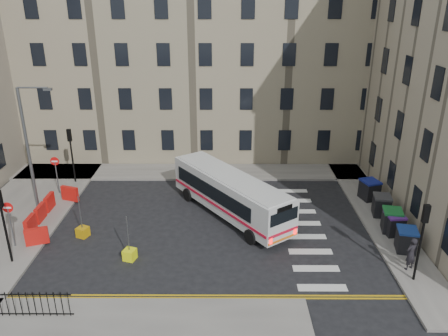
{
  "coord_description": "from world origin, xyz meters",
  "views": [
    {
      "loc": [
        -0.72,
        -23.52,
        13.3
      ],
      "look_at": [
        -0.81,
        2.16,
        3.0
      ],
      "focal_mm": 35.0,
      "sensor_mm": 36.0,
      "label": 1
    }
  ],
  "objects_px": {
    "streetlamp": "(28,149)",
    "wheelie_bin_e": "(369,190)",
    "wheelie_bin_c": "(392,220)",
    "bollard_chevron": "(83,232)",
    "wheelie_bin_a": "(406,240)",
    "bollard_yellow": "(130,254)",
    "wheelie_bin_b": "(394,224)",
    "bus": "(230,193)",
    "pedestrian": "(411,254)",
    "wheelie_bin_d": "(382,205)"
  },
  "relations": [
    {
      "from": "pedestrian",
      "to": "bollard_yellow",
      "type": "height_order",
      "value": "pedestrian"
    },
    {
      "from": "pedestrian",
      "to": "wheelie_bin_d",
      "type": "bearing_deg",
      "value": -122.45
    },
    {
      "from": "streetlamp",
      "to": "pedestrian",
      "type": "relative_size",
      "value": 4.54
    },
    {
      "from": "bus",
      "to": "wheelie_bin_c",
      "type": "xyz_separation_m",
      "value": [
        9.55,
        -2.24,
        -0.73
      ]
    },
    {
      "from": "streetlamp",
      "to": "wheelie_bin_e",
      "type": "relative_size",
      "value": 5.48
    },
    {
      "from": "wheelie_bin_a",
      "to": "bollard_yellow",
      "type": "distance_m",
      "value": 15.04
    },
    {
      "from": "wheelie_bin_c",
      "to": "bollard_chevron",
      "type": "bearing_deg",
      "value": -167.24
    },
    {
      "from": "pedestrian",
      "to": "bollard_yellow",
      "type": "xyz_separation_m",
      "value": [
        -14.53,
        1.02,
        -0.75
      ]
    },
    {
      "from": "bus",
      "to": "streetlamp",
      "type": "bearing_deg",
      "value": 142.1
    },
    {
      "from": "wheelie_bin_c",
      "to": "pedestrian",
      "type": "xyz_separation_m",
      "value": [
        -0.43,
        -3.89,
        0.21
      ]
    },
    {
      "from": "bus",
      "to": "wheelie_bin_a",
      "type": "height_order",
      "value": "bus"
    },
    {
      "from": "streetlamp",
      "to": "bollard_yellow",
      "type": "height_order",
      "value": "streetlamp"
    },
    {
      "from": "wheelie_bin_d",
      "to": "wheelie_bin_e",
      "type": "xyz_separation_m",
      "value": [
        -0.05,
        2.35,
        0.01
      ]
    },
    {
      "from": "pedestrian",
      "to": "streetlamp",
      "type": "bearing_deg",
      "value": -44.58
    },
    {
      "from": "wheelie_bin_c",
      "to": "wheelie_bin_e",
      "type": "height_order",
      "value": "wheelie_bin_e"
    },
    {
      "from": "bus",
      "to": "wheelie_bin_c",
      "type": "bearing_deg",
      "value": -48.94
    },
    {
      "from": "wheelie_bin_d",
      "to": "bollard_yellow",
      "type": "height_order",
      "value": "wheelie_bin_d"
    },
    {
      "from": "wheelie_bin_a",
      "to": "wheelie_bin_e",
      "type": "xyz_separation_m",
      "value": [
        -0.03,
        6.48,
        0.03
      ]
    },
    {
      "from": "wheelie_bin_c",
      "to": "pedestrian",
      "type": "bearing_deg",
      "value": -85.09
    },
    {
      "from": "streetlamp",
      "to": "wheelie_bin_d",
      "type": "height_order",
      "value": "streetlamp"
    },
    {
      "from": "wheelie_bin_b",
      "to": "bollard_chevron",
      "type": "xyz_separation_m",
      "value": [
        -18.22,
        -0.15,
        -0.49
      ]
    },
    {
      "from": "wheelie_bin_d",
      "to": "pedestrian",
      "type": "height_order",
      "value": "pedestrian"
    },
    {
      "from": "wheelie_bin_d",
      "to": "wheelie_bin_e",
      "type": "relative_size",
      "value": 0.92
    },
    {
      "from": "bus",
      "to": "wheelie_bin_c",
      "type": "distance_m",
      "value": 9.84
    },
    {
      "from": "bollard_chevron",
      "to": "bus",
      "type": "bearing_deg",
      "value": 17.6
    },
    {
      "from": "wheelie_bin_a",
      "to": "bollard_chevron",
      "type": "distance_m",
      "value": 18.33
    },
    {
      "from": "wheelie_bin_c",
      "to": "bollard_chevron",
      "type": "relative_size",
      "value": 2.36
    },
    {
      "from": "wheelie_bin_c",
      "to": "wheelie_bin_e",
      "type": "xyz_separation_m",
      "value": [
        0.02,
        4.34,
        0.0
      ]
    },
    {
      "from": "wheelie_bin_e",
      "to": "bollard_chevron",
      "type": "relative_size",
      "value": 2.47
    },
    {
      "from": "streetlamp",
      "to": "wheelie_bin_a",
      "type": "height_order",
      "value": "streetlamp"
    },
    {
      "from": "wheelie_bin_e",
      "to": "streetlamp",
      "type": "bearing_deg",
      "value": 167.86
    },
    {
      "from": "pedestrian",
      "to": "bollard_yellow",
      "type": "bearing_deg",
      "value": -31.66
    },
    {
      "from": "wheelie_bin_d",
      "to": "pedestrian",
      "type": "bearing_deg",
      "value": -85.15
    },
    {
      "from": "pedestrian",
      "to": "wheelie_bin_b",
      "type": "bearing_deg",
      "value": -124.71
    },
    {
      "from": "wheelie_bin_a",
      "to": "wheelie_bin_b",
      "type": "relative_size",
      "value": 1.08
    },
    {
      "from": "streetlamp",
      "to": "wheelie_bin_a",
      "type": "bearing_deg",
      "value": -12.35
    },
    {
      "from": "wheelie_bin_a",
      "to": "bollard_chevron",
      "type": "height_order",
      "value": "wheelie_bin_a"
    },
    {
      "from": "wheelie_bin_b",
      "to": "pedestrian",
      "type": "height_order",
      "value": "pedestrian"
    },
    {
      "from": "wheelie_bin_a",
      "to": "pedestrian",
      "type": "bearing_deg",
      "value": -93.64
    },
    {
      "from": "bus",
      "to": "wheelie_bin_d",
      "type": "height_order",
      "value": "bus"
    },
    {
      "from": "wheelie_bin_d",
      "to": "wheelie_bin_e",
      "type": "height_order",
      "value": "wheelie_bin_e"
    },
    {
      "from": "bus",
      "to": "bollard_chevron",
      "type": "relative_size",
      "value": 15.65
    },
    {
      "from": "bus",
      "to": "bollard_yellow",
      "type": "distance_m",
      "value": 7.55
    },
    {
      "from": "bollard_yellow",
      "to": "wheelie_bin_c",
      "type": "bearing_deg",
      "value": 10.86
    },
    {
      "from": "pedestrian",
      "to": "bollard_chevron",
      "type": "relative_size",
      "value": 2.99
    },
    {
      "from": "streetlamp",
      "to": "wheelie_bin_e",
      "type": "bearing_deg",
      "value": 4.2
    },
    {
      "from": "streetlamp",
      "to": "wheelie_bin_b",
      "type": "bearing_deg",
      "value": -7.9
    },
    {
      "from": "streetlamp",
      "to": "bollard_chevron",
      "type": "distance_m",
      "value": 6.48
    },
    {
      "from": "bus",
      "to": "pedestrian",
      "type": "distance_m",
      "value": 11.01
    },
    {
      "from": "wheelie_bin_c",
      "to": "bollard_yellow",
      "type": "bearing_deg",
      "value": -157.96
    }
  ]
}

